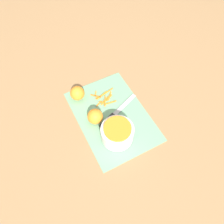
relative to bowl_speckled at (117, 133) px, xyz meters
name	(u,v)px	position (x,y,z in m)	size (l,w,h in m)	color
ground_plane	(112,116)	(0.11, -0.03, -0.05)	(4.00, 4.00, 0.00)	#9E754C
cutting_board	(112,116)	(0.11, -0.03, -0.05)	(0.46, 0.32, 0.01)	#75AD84
bowl_speckled	(117,133)	(0.00, 0.00, 0.00)	(0.14, 0.14, 0.09)	silver
knife	(112,116)	(0.10, -0.03, -0.04)	(0.11, 0.24, 0.02)	#232328
orange_left	(77,93)	(0.29, 0.07, -0.01)	(0.07, 0.07, 0.07)	orange
orange_right	(95,116)	(0.12, 0.05, -0.01)	(0.07, 0.07, 0.07)	orange
peel_pile	(104,98)	(0.22, -0.04, -0.04)	(0.11, 0.13, 0.01)	orange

